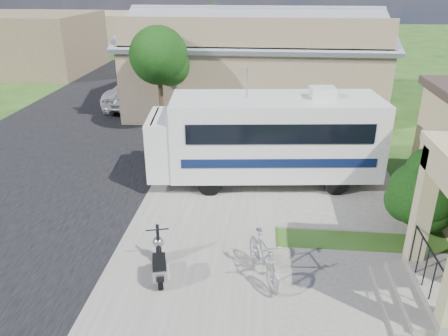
# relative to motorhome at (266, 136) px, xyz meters

# --- Properties ---
(ground) EXTENTS (120.00, 120.00, 0.00)m
(ground) POSITION_rel_motorhome_xyz_m (-0.69, -4.47, -1.62)
(ground) COLOR #204111
(street_slab) EXTENTS (9.00, 80.00, 0.02)m
(street_slab) POSITION_rel_motorhome_xyz_m (-8.19, 5.53, -1.61)
(street_slab) COLOR black
(street_slab) RESTS_ON ground
(sidewalk_slab) EXTENTS (4.00, 80.00, 0.06)m
(sidewalk_slab) POSITION_rel_motorhome_xyz_m (-1.69, 5.53, -1.59)
(sidewalk_slab) COLOR #67645D
(sidewalk_slab) RESTS_ON ground
(driveway_slab) EXTENTS (7.00, 6.00, 0.05)m
(driveway_slab) POSITION_rel_motorhome_xyz_m (0.81, 0.03, -1.59)
(driveway_slab) COLOR #67645D
(driveway_slab) RESTS_ON ground
(walk_slab) EXTENTS (4.00, 3.00, 0.05)m
(walk_slab) POSITION_rel_motorhome_xyz_m (2.31, -5.47, -1.59)
(walk_slab) COLOR #67645D
(walk_slab) RESTS_ON ground
(warehouse) EXTENTS (12.50, 8.40, 5.04)m
(warehouse) POSITION_rel_motorhome_xyz_m (-0.69, 9.50, 0.37)
(warehouse) COLOR #79654C
(warehouse) RESTS_ON ground
(distant_bldg_far) EXTENTS (10.00, 8.00, 4.00)m
(distant_bldg_far) POSITION_rel_motorhome_xyz_m (-17.69, 17.53, 0.38)
(distant_bldg_far) COLOR brown
(distant_bldg_far) RESTS_ON ground
(distant_bldg_near) EXTENTS (8.00, 7.00, 3.20)m
(distant_bldg_near) POSITION_rel_motorhome_xyz_m (-15.69, 29.53, -0.02)
(distant_bldg_near) COLOR #79654C
(distant_bldg_near) RESTS_ON ground
(street_tree_a) EXTENTS (2.44, 2.40, 4.58)m
(street_tree_a) POSITION_rel_motorhome_xyz_m (-4.39, 4.58, 1.63)
(street_tree_a) COLOR #332316
(street_tree_a) RESTS_ON ground
(street_tree_b) EXTENTS (2.44, 2.40, 4.73)m
(street_tree_b) POSITION_rel_motorhome_xyz_m (-4.39, 14.58, 1.78)
(street_tree_b) COLOR #332316
(street_tree_b) RESTS_ON ground
(street_tree_c) EXTENTS (2.44, 2.40, 4.42)m
(street_tree_c) POSITION_rel_motorhome_xyz_m (-4.39, 23.58, 1.49)
(street_tree_c) COLOR #332316
(street_tree_c) RESTS_ON ground
(motorhome) EXTENTS (7.54, 3.05, 3.77)m
(motorhome) POSITION_rel_motorhome_xyz_m (0.00, 0.00, 0.00)
(motorhome) COLOR silver
(motorhome) RESTS_ON ground
(shrub) EXTENTS (1.97, 1.88, 2.41)m
(shrub) POSITION_rel_motorhome_xyz_m (4.13, -2.79, -0.38)
(shrub) COLOR #332316
(shrub) RESTS_ON ground
(scooter) EXTENTS (0.68, 1.47, 0.98)m
(scooter) POSITION_rel_motorhome_xyz_m (-2.34, -5.42, -1.17)
(scooter) COLOR black
(scooter) RESTS_ON ground
(bicycle) EXTENTS (1.13, 1.87, 1.09)m
(bicycle) POSITION_rel_motorhome_xyz_m (-0.01, -5.23, -1.07)
(bicycle) COLOR #94949A
(bicycle) RESTS_ON ground
(pickup_truck) EXTENTS (2.81, 5.73, 1.57)m
(pickup_truck) POSITION_rel_motorhome_xyz_m (-6.65, 9.06, -0.83)
(pickup_truck) COLOR silver
(pickup_truck) RESTS_ON ground
(van) EXTENTS (2.91, 5.95, 1.67)m
(van) POSITION_rel_motorhome_xyz_m (-7.13, 15.31, -0.78)
(van) COLOR silver
(van) RESTS_ON ground
(garden_hose) EXTENTS (0.45, 0.45, 0.20)m
(garden_hose) POSITION_rel_motorhome_xyz_m (3.13, -4.89, -1.51)
(garden_hose) COLOR #156D1D
(garden_hose) RESTS_ON ground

